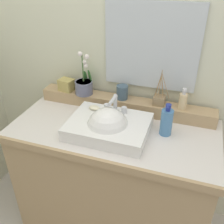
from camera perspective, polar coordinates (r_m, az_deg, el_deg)
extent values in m
cube|color=#BAB4A8|center=(2.16, 0.30, -23.14)|extent=(2.95, 3.76, 0.10)
cube|color=beige|center=(1.69, 5.01, 18.77)|extent=(2.95, 0.20, 2.69)
cube|color=tan|center=(1.82, 0.33, -14.85)|extent=(1.20, 0.56, 0.80)
cube|color=silver|center=(1.54, 0.38, -4.04)|extent=(1.22, 0.59, 0.04)
cube|color=tan|center=(1.33, -3.69, -10.92)|extent=(1.22, 0.02, 0.04)
cube|color=tan|center=(1.70, 2.80, 1.74)|extent=(1.15, 0.11, 0.08)
cube|color=white|center=(1.48, -0.75, -3.25)|extent=(0.45, 0.34, 0.07)
sphere|color=white|center=(1.46, -0.98, -3.58)|extent=(0.24, 0.24, 0.24)
cylinder|color=silver|center=(1.53, 0.73, 1.86)|extent=(0.02, 0.02, 0.10)
cylinder|color=silver|center=(1.46, 0.07, 2.58)|extent=(0.02, 0.11, 0.02)
sphere|color=silver|center=(1.50, 0.74, 3.52)|extent=(0.03, 0.03, 0.03)
cylinder|color=silver|center=(1.56, -1.20, 1.15)|extent=(0.03, 0.03, 0.04)
cylinder|color=silver|center=(1.53, 2.68, 0.49)|extent=(0.03, 0.03, 0.04)
ellipsoid|color=beige|center=(1.56, -3.91, 0.92)|extent=(0.07, 0.04, 0.02)
cylinder|color=slate|center=(1.73, -6.20, 5.38)|extent=(0.12, 0.12, 0.09)
cylinder|color=tan|center=(1.71, -6.27, 6.52)|extent=(0.10, 0.10, 0.01)
cylinder|color=#476B38|center=(1.68, -6.47, 9.70)|extent=(0.01, 0.01, 0.19)
ellipsoid|color=#387033|center=(1.75, -5.95, 7.76)|extent=(0.03, 0.03, 0.09)
ellipsoid|color=#387033|center=(1.74, -4.90, 7.70)|extent=(0.04, 0.04, 0.11)
ellipsoid|color=#387033|center=(1.72, -4.79, 7.43)|extent=(0.04, 0.04, 0.09)
sphere|color=white|center=(1.68, -5.90, 10.13)|extent=(0.03, 0.03, 0.03)
sphere|color=white|center=(1.66, -6.11, 10.94)|extent=(0.02, 0.02, 0.02)
sphere|color=white|center=(1.66, -5.56, 12.03)|extent=(0.03, 0.03, 0.03)
sphere|color=white|center=(1.63, -7.05, 12.59)|extent=(0.03, 0.03, 0.03)
cylinder|color=#D8BD8B|center=(1.60, 15.33, 2.27)|extent=(0.05, 0.05, 0.09)
cylinder|color=silver|center=(1.58, 15.61, 4.05)|extent=(0.02, 0.02, 0.02)
cylinder|color=silver|center=(1.57, 15.71, 4.67)|extent=(0.02, 0.02, 0.02)
cylinder|color=silver|center=(1.55, 15.68, 4.59)|extent=(0.01, 0.03, 0.01)
cylinder|color=#3E5463|center=(1.66, 2.25, 4.37)|extent=(0.07, 0.07, 0.09)
cube|color=#8E7550|center=(1.62, 10.35, 2.58)|extent=(0.07, 0.07, 0.06)
cylinder|color=#9E7A4C|center=(1.58, 11.72, 5.55)|extent=(0.06, 0.01, 0.16)
cylinder|color=#9E7A4C|center=(1.59, 11.07, 5.46)|extent=(0.02, 0.02, 0.14)
cylinder|color=#9E7A4C|center=(1.59, 10.62, 6.29)|extent=(0.01, 0.03, 0.18)
cylinder|color=#9E7A4C|center=(1.59, 10.13, 5.90)|extent=(0.04, 0.01, 0.16)
cylinder|color=#9E7A4C|center=(1.58, 10.07, 5.41)|extent=(0.03, 0.02, 0.15)
cylinder|color=#9E7A4C|center=(1.57, 10.44, 5.29)|extent=(0.01, 0.03, 0.15)
cylinder|color=#9E7A4C|center=(1.58, 10.99, 5.15)|extent=(0.03, 0.02, 0.14)
cube|color=tan|center=(1.79, -9.98, 5.91)|extent=(0.11, 0.09, 0.08)
cylinder|color=teal|center=(1.47, 11.88, -2.26)|extent=(0.07, 0.07, 0.15)
cylinder|color=navy|center=(1.43, 12.25, 0.63)|extent=(0.03, 0.03, 0.02)
cylinder|color=navy|center=(1.42, 12.33, 1.29)|extent=(0.03, 0.03, 0.02)
cylinder|color=navy|center=(1.40, 12.24, 1.08)|extent=(0.01, 0.04, 0.01)
cube|color=silver|center=(1.58, 8.62, 14.01)|extent=(0.56, 0.02, 0.51)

